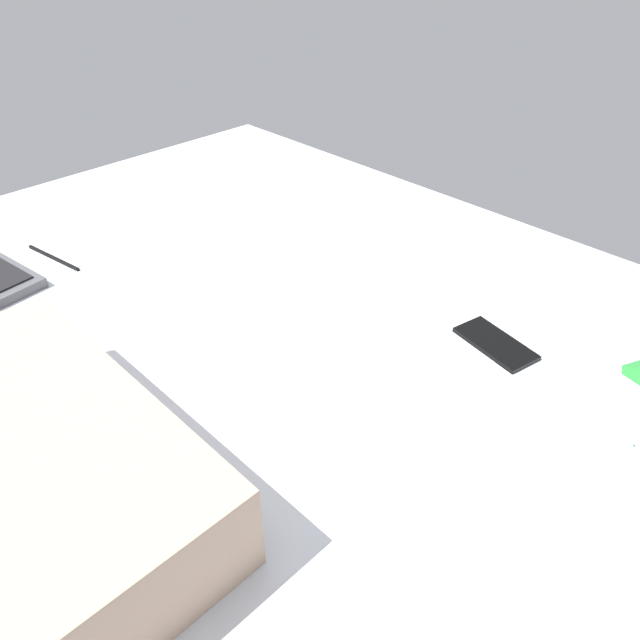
% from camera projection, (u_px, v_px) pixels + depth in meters
% --- Properties ---
extents(bed_mattress, '(1.80, 1.40, 0.18)m').
position_uv_depth(bed_mattress, '(265.00, 364.00, 1.13)').
color(bed_mattress, '#B7BCC6').
rests_on(bed_mattress, ground).
extents(snack_cup, '(0.09, 0.09, 0.14)m').
position_uv_depth(snack_cup, '(638.00, 411.00, 0.82)').
color(snack_cup, silver).
rests_on(snack_cup, bed_mattress).
extents(cell_phone, '(0.15, 0.10, 0.01)m').
position_uv_depth(cell_phone, '(495.00, 344.00, 1.03)').
color(cell_phone, black).
rests_on(cell_phone, bed_mattress).
extents(pillow, '(0.52, 0.36, 0.13)m').
position_uv_depth(pillow, '(4.00, 486.00, 0.71)').
color(pillow, tan).
rests_on(pillow, bed_mattress).
extents(charger_cable, '(0.17, 0.03, 0.01)m').
position_uv_depth(charger_cable, '(53.00, 258.00, 1.27)').
color(charger_cable, black).
rests_on(charger_cable, bed_mattress).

